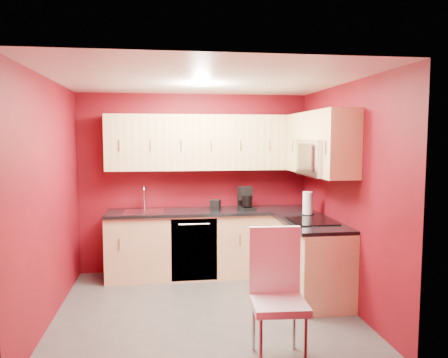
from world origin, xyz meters
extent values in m
plane|color=#4B4846|center=(0.00, 0.00, 0.00)|extent=(3.20, 3.20, 0.00)
plane|color=white|center=(0.00, 0.00, 2.50)|extent=(3.20, 3.20, 0.00)
plane|color=maroon|center=(0.00, 1.50, 1.25)|extent=(3.20, 0.00, 3.20)
plane|color=maroon|center=(0.00, -1.50, 1.25)|extent=(3.20, 0.00, 3.20)
plane|color=maroon|center=(-1.60, 0.00, 1.25)|extent=(0.00, 3.00, 3.00)
plane|color=maroon|center=(1.60, 0.00, 1.25)|extent=(0.00, 3.00, 3.00)
cube|color=#EFC188|center=(0.20, 1.20, 0.43)|extent=(2.80, 0.60, 0.87)
cube|color=#EFC188|center=(1.30, 0.25, 0.43)|extent=(0.60, 1.30, 0.87)
cube|color=black|center=(0.20, 1.19, 0.89)|extent=(2.80, 0.63, 0.04)
cube|color=black|center=(1.29, 0.23, 0.89)|extent=(0.63, 1.27, 0.04)
cube|color=#ECC686|center=(0.20, 1.32, 1.83)|extent=(2.80, 0.35, 0.75)
cube|color=#ECC686|center=(1.43, 0.86, 1.83)|extent=(0.35, 0.57, 0.75)
cube|color=#ECC686|center=(1.43, -0.29, 1.83)|extent=(0.35, 0.22, 0.75)
cube|color=#ECC686|center=(1.43, 0.20, 2.04)|extent=(0.35, 0.76, 0.33)
cube|color=silver|center=(1.40, 0.20, 1.66)|extent=(0.40, 0.76, 0.42)
cube|color=black|center=(1.21, 0.20, 1.66)|extent=(0.02, 0.62, 0.33)
cylinder|color=silver|center=(1.19, -0.03, 1.66)|extent=(0.02, 0.02, 0.29)
cube|color=black|center=(1.28, 0.20, 0.92)|extent=(0.50, 0.55, 0.01)
cube|color=silver|center=(-0.70, 1.18, 0.91)|extent=(0.52, 0.42, 0.02)
cylinder|color=silver|center=(-0.70, 1.38, 1.04)|extent=(0.02, 0.02, 0.26)
torus|color=silver|center=(-0.70, 1.31, 1.17)|extent=(0.02, 0.16, 0.16)
cylinder|color=silver|center=(-0.70, 1.24, 1.11)|extent=(0.02, 0.02, 0.12)
cube|color=black|center=(-0.05, 0.91, 0.43)|extent=(0.60, 0.02, 0.82)
cylinder|color=white|center=(0.00, 0.30, 2.48)|extent=(0.20, 0.20, 0.01)
camera|label=1|loc=(-0.44, -4.65, 1.89)|focal=35.00mm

